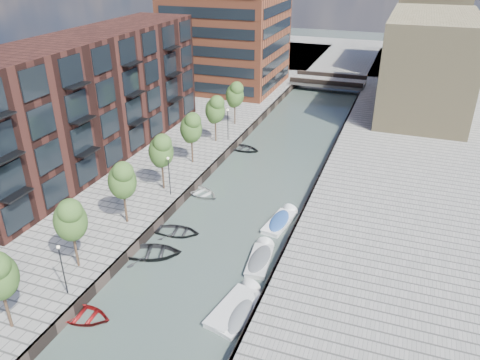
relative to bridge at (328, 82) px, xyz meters
The scene contains 29 objects.
water 32.03m from the bridge, 90.00° to the right, with size 300.00×300.00×0.00m, color #38473F.
quay_left 48.17m from the bridge, 138.37° to the right, with size 60.00×140.00×1.00m, color gray.
quay_right 35.79m from the bridge, 63.43° to the right, with size 20.00×140.00×1.00m, color gray.
quay_wall_left 32.59m from the bridge, 100.79° to the right, with size 0.25×140.00×1.00m, color #332823.
quay_wall_right 32.59m from the bridge, 79.21° to the right, with size 0.25×140.00×1.00m, color #332823.
far_closure 28.01m from the bridge, 90.00° to the left, with size 80.00×40.00×1.00m, color gray.
apartment_block 46.99m from the bridge, 115.46° to the right, with size 8.00×38.00×14.00m, color black.
tan_block_near 19.99m from the bridge, 32.01° to the right, with size 12.00×25.00×14.00m, color #8D7C56.
tan_block_far 23.87m from the bridge, 45.00° to the left, with size 12.00×20.00×16.00m, color #8D7C56.
bridge is the anchor object (origin of this frame).
tree_1 61.71m from the bridge, 97.93° to the right, with size 2.50×2.50×5.95m.
tree_2 54.81m from the bridge, 98.95° to the right, with size 2.50×2.50×5.95m.
tree_3 47.92m from the bridge, 100.25° to the right, with size 2.50×2.50×5.95m.
tree_4 41.08m from the bridge, 102.00° to the right, with size 2.50×2.50×5.95m.
tree_5 34.30m from the bridge, 104.44° to the right, with size 2.50×2.50×5.95m.
tree_6 27.63m from the bridge, 108.10° to the right, with size 2.50×2.50×5.95m.
lamp_0 64.44m from the bridge, 96.42° to the right, with size 0.24×0.24×4.12m.
lamp_1 48.58m from the bridge, 98.53° to the right, with size 0.24×0.24×4.12m.
lamp_2 32.87m from the bridge, 102.68° to the right, with size 0.24×0.24×4.12m.
sloop_0 56.85m from the bridge, 94.56° to the right, with size 3.66×5.13×1.06m, color black.
sloop_1 53.06m from the bridge, 94.36° to the right, with size 2.98×4.18×0.87m, color black.
sloop_2 65.16m from the bridge, 94.75° to the right, with size 3.09×4.32×0.90m, color maroon.
sloop_3 45.57m from the bridge, 96.53° to the right, with size 3.24×4.53×0.94m, color beige.
sloop_4 32.80m from the bridge, 98.70° to the right, with size 3.16×4.42×0.92m, color #232426.
motorboat_1 61.17m from the bridge, 85.03° to the right, with size 2.80×4.70×1.48m.
motorboat_2 60.15m from the bridge, 85.80° to the right, with size 2.74×5.53×1.76m.
motorboat_3 48.00m from the bridge, 84.80° to the right, with size 2.39×5.17×1.66m.
motorboat_4 54.28m from the bridge, 85.43° to the right, with size 2.20×5.00×1.62m.
car 12.77m from the bridge, 34.17° to the right, with size 1.56×3.88×1.32m, color #9DA0A2.
Camera 1 is at (13.64, -12.73, 23.48)m, focal length 35.00 mm.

